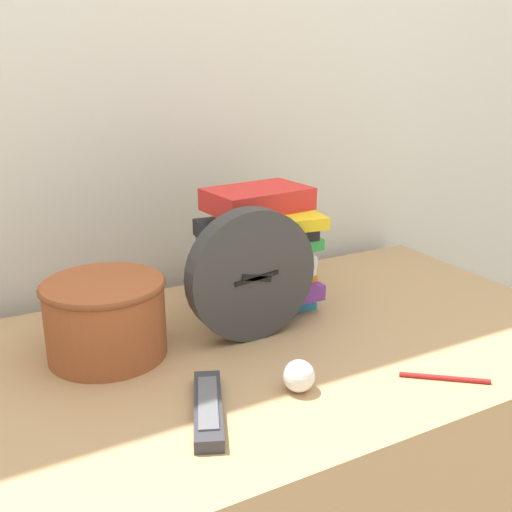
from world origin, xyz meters
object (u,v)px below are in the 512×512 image
crumpled_paper_ball (301,375)px  pen (444,378)px  book_stack (260,250)px  tv_remote (208,408)px  desk_clock (252,275)px  basket (105,316)px

crumpled_paper_ball → pen: crumpled_paper_ball is taller
book_stack → tv_remote: 0.42m
book_stack → tv_remote: (-0.26, -0.31, -0.11)m
desk_clock → pen: bearing=-55.3°
book_stack → pen: bearing=-73.9°
book_stack → tv_remote: bearing=-129.5°
book_stack → pen: book_stack is taller
book_stack → basket: (-0.34, -0.06, -0.05)m
book_stack → pen: (0.12, -0.41, -0.12)m
crumpled_paper_ball → desk_clock: bearing=84.3°
book_stack → basket: book_stack is taller
desk_clock → crumpled_paper_ball: desk_clock is taller
tv_remote → pen: tv_remote is taller
desk_clock → book_stack: (0.08, 0.12, 0.00)m
basket → tv_remote: size_ratio=1.14×
desk_clock → tv_remote: desk_clock is taller
desk_clock → book_stack: book_stack is taller
tv_remote → pen: (0.38, -0.09, -0.01)m
desk_clock → book_stack: bearing=55.2°
desk_clock → book_stack: 0.14m
book_stack → desk_clock: bearing=-124.8°
crumpled_paper_ball → pen: bearing=-21.4°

